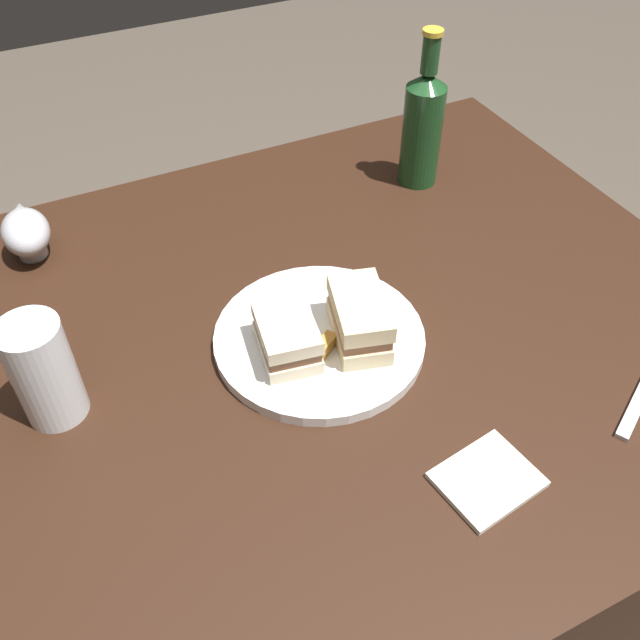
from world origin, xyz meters
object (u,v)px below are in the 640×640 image
at_px(sandwich_half_left, 287,337).
at_px(pint_glass, 45,376).
at_px(gravy_boat, 26,232).
at_px(sandwich_half_right, 359,319).
at_px(plate, 319,338).
at_px(napkin, 487,479).
at_px(cider_bottle, 423,125).

bearing_deg(sandwich_half_left, pint_glass, -9.65).
relative_size(sandwich_half_left, gravy_boat, 0.96).
bearing_deg(gravy_boat, sandwich_half_left, 125.12).
bearing_deg(sandwich_half_right, sandwich_half_left, -9.26).
distance_m(plate, napkin, 0.29).
bearing_deg(sandwich_half_left, sandwich_half_right, 170.74).
bearing_deg(plate, sandwich_half_left, 12.72).
distance_m(gravy_boat, cider_bottle, 0.66).
height_order(pint_glass, gravy_boat, pint_glass).
bearing_deg(napkin, gravy_boat, -58.66).
height_order(plate, gravy_boat, gravy_boat).
relative_size(pint_glass, gravy_boat, 1.25).
relative_size(plate, napkin, 2.62).
xyz_separation_m(sandwich_half_right, gravy_boat, (0.37, -0.40, -0.01)).
bearing_deg(plate, pint_glass, -6.29).
bearing_deg(pint_glass, plate, 173.71).
distance_m(plate, pint_glass, 0.35).
relative_size(plate, cider_bottle, 1.08).
bearing_deg(cider_bottle, sandwich_half_left, 37.81).
distance_m(pint_glass, napkin, 0.53).
distance_m(plate, sandwich_half_right, 0.07).
distance_m(cider_bottle, napkin, 0.63).
xyz_separation_m(sandwich_half_left, gravy_boat, (0.27, -0.38, -0.00)).
xyz_separation_m(sandwich_half_right, pint_glass, (0.39, -0.07, 0.01)).
height_order(pint_glass, napkin, pint_glass).
bearing_deg(cider_bottle, plate, 40.77).
bearing_deg(napkin, pint_glass, -37.27).
distance_m(plate, gravy_boat, 0.49).
relative_size(plate, sandwich_half_right, 2.17).
bearing_deg(pint_glass, sandwich_half_right, 170.45).
bearing_deg(plate, cider_bottle, -139.23).
distance_m(gravy_boat, napkin, 0.76).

